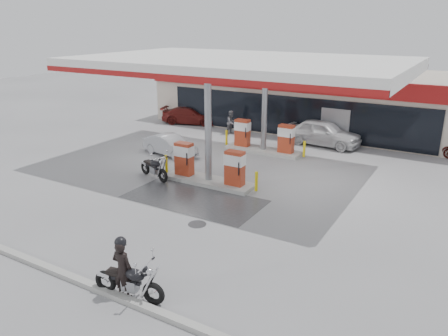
# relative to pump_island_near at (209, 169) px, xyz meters

# --- Properties ---
(ground) EXTENTS (90.00, 90.00, 0.00)m
(ground) POSITION_rel_pump_island_near_xyz_m (0.00, -2.00, -0.71)
(ground) COLOR gray
(ground) RESTS_ON ground
(wet_patch) EXTENTS (6.00, 3.00, 0.00)m
(wet_patch) POSITION_rel_pump_island_near_xyz_m (0.50, -2.00, -0.71)
(wet_patch) COLOR #4C4C4F
(wet_patch) RESTS_ON ground
(drain_cover) EXTENTS (0.70, 0.70, 0.01)m
(drain_cover) POSITION_rel_pump_island_near_xyz_m (2.00, -4.00, -0.71)
(drain_cover) COLOR #38383A
(drain_cover) RESTS_ON ground
(kerb) EXTENTS (28.00, 0.25, 0.15)m
(kerb) POSITION_rel_pump_island_near_xyz_m (0.00, -9.00, -0.64)
(kerb) COLOR gray
(kerb) RESTS_ON ground
(store_building) EXTENTS (22.00, 8.22, 4.00)m
(store_building) POSITION_rel_pump_island_near_xyz_m (0.01, 13.94, 1.30)
(store_building) COLOR beige
(store_building) RESTS_ON ground
(canopy) EXTENTS (16.00, 10.02, 5.51)m
(canopy) POSITION_rel_pump_island_near_xyz_m (0.00, 3.00, 4.56)
(canopy) COLOR silver
(canopy) RESTS_ON ground
(pump_island_near) EXTENTS (5.14, 1.30, 1.78)m
(pump_island_near) POSITION_rel_pump_island_near_xyz_m (0.00, 0.00, 0.00)
(pump_island_near) COLOR #9E9E99
(pump_island_near) RESTS_ON ground
(pump_island_far) EXTENTS (5.14, 1.30, 1.78)m
(pump_island_far) POSITION_rel_pump_island_near_xyz_m (0.00, 6.00, 0.00)
(pump_island_far) COLOR #9E9E99
(pump_island_far) RESTS_ON ground
(main_motorcycle) EXTENTS (2.22, 0.85, 1.14)m
(main_motorcycle) POSITION_rel_pump_island_near_xyz_m (2.99, -8.79, -0.20)
(main_motorcycle) COLOR black
(main_motorcycle) RESTS_ON ground
(biker_main) EXTENTS (0.67, 0.47, 1.74)m
(biker_main) POSITION_rel_pump_island_near_xyz_m (2.79, -8.82, 0.16)
(biker_main) COLOR black
(biker_main) RESTS_ON ground
(parked_motorcycle) EXTENTS (2.19, 1.12, 1.16)m
(parked_motorcycle) POSITION_rel_pump_island_near_xyz_m (-2.61, -0.81, -0.20)
(parked_motorcycle) COLOR black
(parked_motorcycle) RESTS_ON ground
(sedan_white) EXTENTS (4.77, 2.26, 1.57)m
(sedan_white) POSITION_rel_pump_island_near_xyz_m (2.52, 9.20, 0.08)
(sedan_white) COLOR silver
(sedan_white) RESTS_ON ground
(attendant) EXTENTS (0.79, 0.91, 1.60)m
(attendant) POSITION_rel_pump_island_near_xyz_m (-3.74, 8.80, 0.09)
(attendant) COLOR #58575C
(attendant) RESTS_ON ground
(hatchback_silver) EXTENTS (3.66, 1.86, 1.15)m
(hatchback_silver) POSITION_rel_pump_island_near_xyz_m (-4.34, 2.75, -0.13)
(hatchback_silver) COLOR #A5A7AD
(hatchback_silver) RESTS_ON ground
(parked_car_left) EXTENTS (4.56, 2.90, 1.23)m
(parked_car_left) POSITION_rel_pump_island_near_xyz_m (-7.94, 10.00, -0.09)
(parked_car_left) COLOR #5C1714
(parked_car_left) RESTS_ON ground
(parked_car_right) EXTENTS (4.16, 2.39, 1.09)m
(parked_car_right) POSITION_rel_pump_island_near_xyz_m (8.53, 10.99, -0.16)
(parked_car_right) COLOR #491310
(parked_car_right) RESTS_ON ground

